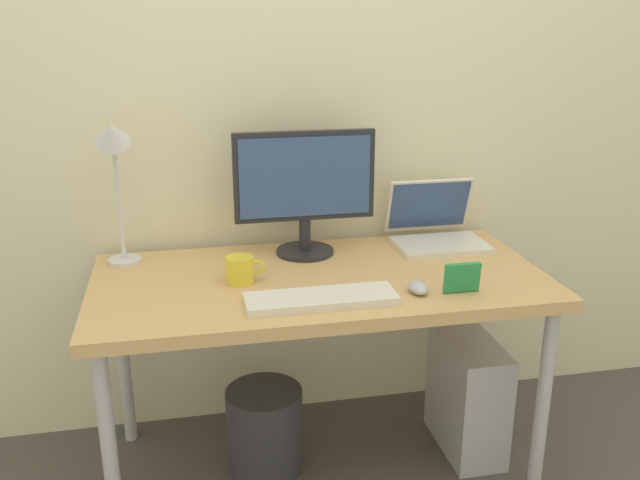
% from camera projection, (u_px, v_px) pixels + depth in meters
% --- Properties ---
extents(ground_plane, '(6.00, 6.00, 0.00)m').
position_uv_depth(ground_plane, '(320.00, 463.00, 2.41)').
color(ground_plane, '#4C4742').
extents(back_wall, '(4.40, 0.04, 2.60)m').
position_uv_depth(back_wall, '(296.00, 76.00, 2.39)').
color(back_wall, beige).
rests_on(back_wall, ground_plane).
extents(desk, '(1.44, 0.70, 0.71)m').
position_uv_depth(desk, '(320.00, 293.00, 2.21)').
color(desk, tan).
rests_on(desk, ground_plane).
extents(monitor, '(0.48, 0.20, 0.43)m').
position_uv_depth(monitor, '(305.00, 186.00, 2.32)').
color(monitor, '#232328').
rests_on(monitor, desk).
extents(laptop, '(0.32, 0.29, 0.22)m').
position_uv_depth(laptop, '(436.00, 228.00, 2.49)').
color(laptop, silver).
rests_on(laptop, desk).
extents(desk_lamp, '(0.11, 0.16, 0.51)m').
position_uv_depth(desk_lamp, '(114.00, 158.00, 2.16)').
color(desk_lamp, silver).
rests_on(desk_lamp, desk).
extents(keyboard, '(0.44, 0.14, 0.02)m').
position_uv_depth(keyboard, '(321.00, 299.00, 1.98)').
color(keyboard, silver).
rests_on(keyboard, desk).
extents(mouse, '(0.06, 0.09, 0.03)m').
position_uv_depth(mouse, '(418.00, 287.00, 2.05)').
color(mouse, '#B2B2B7').
rests_on(mouse, desk).
extents(coffee_mug, '(0.12, 0.09, 0.08)m').
position_uv_depth(coffee_mug, '(240.00, 270.00, 2.12)').
color(coffee_mug, yellow).
rests_on(coffee_mug, desk).
extents(photo_frame, '(0.11, 0.02, 0.09)m').
position_uv_depth(photo_frame, '(462.00, 277.00, 2.04)').
color(photo_frame, '#268C4C').
rests_on(photo_frame, desk).
extents(computer_tower, '(0.18, 0.36, 0.42)m').
position_uv_depth(computer_tower, '(467.00, 395.00, 2.45)').
color(computer_tower, '#B2B2B7').
rests_on(computer_tower, ground_plane).
extents(wastebasket, '(0.26, 0.26, 0.30)m').
position_uv_depth(wastebasket, '(265.00, 429.00, 2.35)').
color(wastebasket, '#333338').
rests_on(wastebasket, ground_plane).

